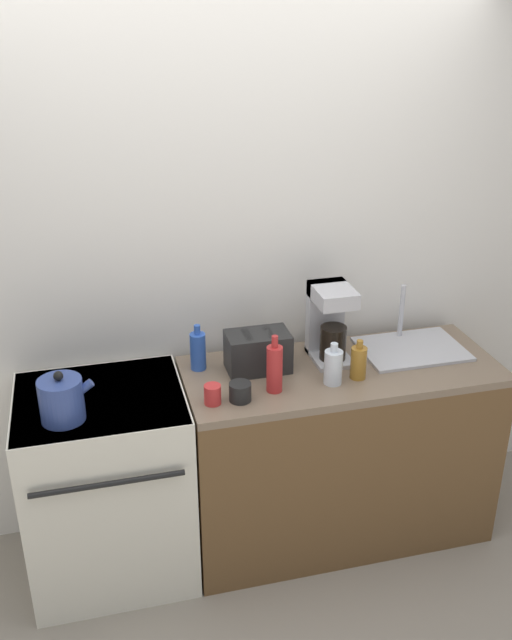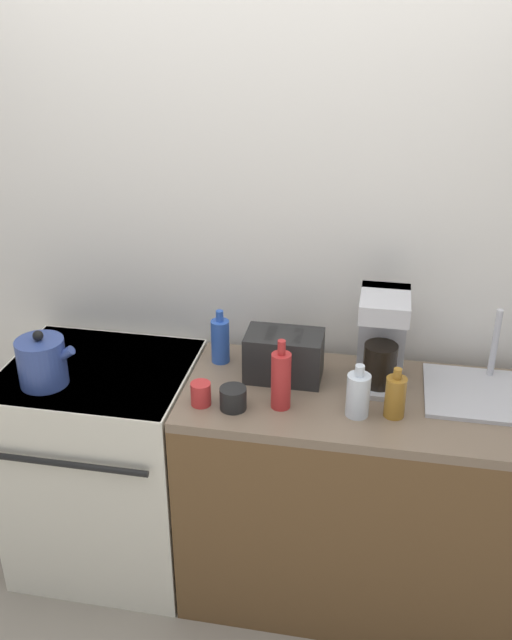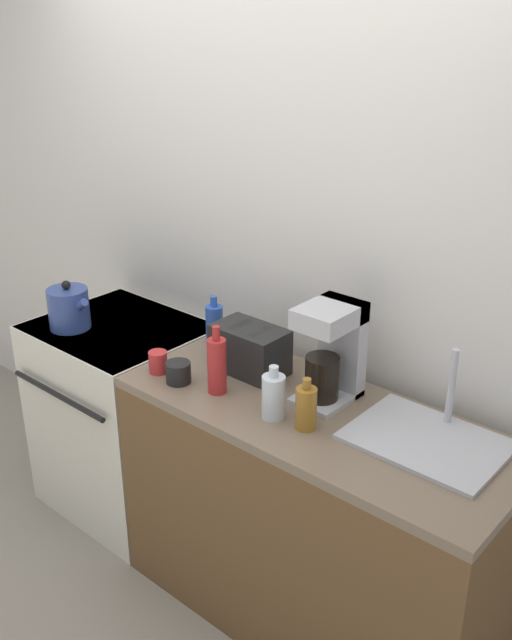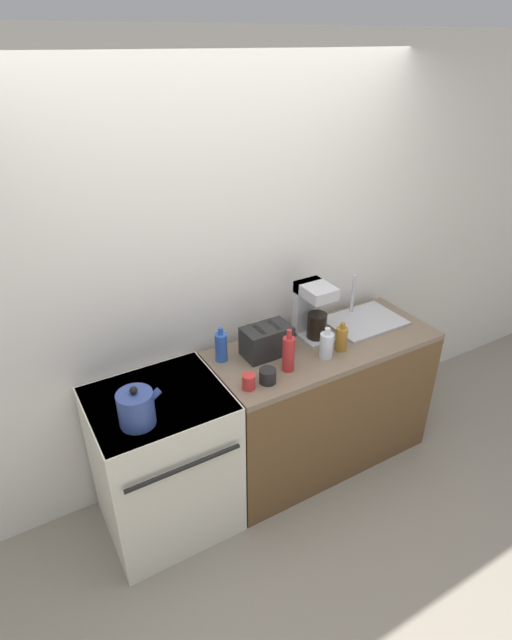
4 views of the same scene
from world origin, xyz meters
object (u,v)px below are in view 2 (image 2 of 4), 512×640
Objects in this scene: cup_black at (233,398)px; bottle_red at (281,380)px; kettle at (42,362)px; toaster at (284,356)px; bottle_clear at (358,394)px; stove at (107,463)px; coffee_maker at (382,335)px; bottle_amber at (395,396)px; cup_red at (201,394)px; bottle_blue at (220,340)px.

bottle_red is at bearing 14.63° from cup_black.
toaster is at bearing 13.83° from kettle.
bottle_clear is (0.26, -0.00, -0.03)m from bottle_red.
kettle reaches higher than stove.
stove is 1.24m from coffee_maker.
bottle_clear is 0.43m from cup_black.
toaster is at bearing 5.70° from stove.
stove is 4.99× the size of bottle_amber.
kettle is at bearing -179.58° from bottle_clear.
bottle_clear is at bearing -105.16° from coffee_maker.
toaster is at bearing 95.77° from bottle_red.
bottle_amber is 2.17× the size of cup_red.
bottle_clear is at bearing 3.84° from cup_red.
cup_black is (-0.55, -0.06, -0.04)m from bottle_amber.
toaster is 0.35m from bottle_clear.
cup_black reaches higher than stove.
stove is at bearing -162.19° from bottle_blue.
coffee_maker reaches higher than toaster.
stove is at bearing -174.08° from coffee_maker.
toaster is at bearing 155.68° from bottle_amber.
bottle_clear is at bearing -35.40° from toaster.
bottle_amber is at bearing -5.78° from stove.
cup_red is (0.00, -0.31, -0.05)m from bottle_blue.
bottle_red is 3.07× the size of cup_red.
stove is 0.93m from bottle_red.
stove is 3.53× the size of bottle_red.
toaster reaches higher than stove.
toaster is 3.01× the size of cup_black.
kettle is at bearing -178.83° from bottle_amber.
bottle_blue is 0.32m from cup_red.
kettle reaches higher than bottle_clear.
kettle reaches higher than toaster.
coffee_maker is (1.20, 0.25, 0.10)m from kettle.
bottle_red is at bearing -143.92° from coffee_maker.
bottle_clear reaches higher than stove.
bottle_red reaches higher than cup_black.
cup_black is (-0.42, -0.04, -0.04)m from bottle_clear.
kettle is 2.61× the size of cup_red.
bottle_red is 1.20× the size of bottle_blue.
coffee_maker is at bearing 5.92° from stove.
toaster is 0.78× the size of coffee_maker.
bottle_red is 0.29m from cup_red.
bottle_amber is at bearing 1.17° from kettle.
cup_red is (-0.26, -0.24, -0.05)m from toaster.
bottle_blue is (-0.26, 0.07, 0.00)m from toaster.
bottle_clear is 2.06× the size of cup_black.
bottle_clear is (0.99, -0.13, 0.53)m from stove.
bottle_blue reaches higher than cup_red.
cup_red is at bearing -137.01° from toaster.
bottle_blue is at bearing 17.81° from stove.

